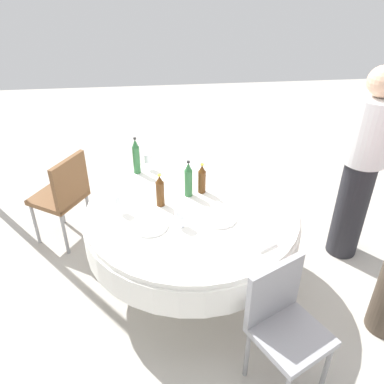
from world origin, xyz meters
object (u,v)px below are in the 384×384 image
Objects in this scene: bottle_green_west at (136,157)px; wine_glass_outer at (148,159)px; wine_glass_west at (180,215)px; dining_table at (192,224)px; plate_south at (150,226)px; bottle_brown_right at (160,191)px; wine_glass_far at (119,200)px; plate_mid at (219,218)px; chair_inner at (283,319)px; bottle_brown_rear at (202,179)px; chair_outer at (64,193)px; person_right at (362,165)px; bottle_green_left at (188,180)px.

bottle_green_west is 2.19× the size of wine_glass_outer.
wine_glass_outer is (-0.21, 0.81, 0.01)m from wine_glass_west.
plate_south is (-0.31, -0.19, 0.15)m from dining_table.
wine_glass_outer is (-0.08, 0.54, -0.02)m from bottle_brown_right.
plate_mid is at bearing -12.50° from wine_glass_far.
chair_inner is at bearing -53.95° from bottle_brown_right.
bottle_brown_rear reaches higher than wine_glass_outer.
bottle_brown_right reaches higher than dining_table.
plate_mid is (0.40, -0.21, -0.11)m from bottle_brown_right.
chair_outer is (-1.16, 0.44, -0.34)m from bottle_brown_rear.
wine_glass_outer is at bearing 122.90° from plate_mid.
bottle_brown_rear is at bearing -98.62° from person_right.
chair_inner is at bearing -41.94° from wine_glass_far.
chair_inner is (0.47, -1.05, -0.36)m from bottle_green_left.
person_right reaches higher than plate_south.
person_right is at bearing 18.76° from plate_mid.
bottle_green_left is 0.93× the size of bottle_green_west.
bottle_brown_right is at bearing 152.03° from plate_mid.
chair_inner is at bearing -103.58° from chair_outer.
wine_glass_outer is at bearing -61.90° from chair_outer.
dining_table is 0.33m from bottle_green_left.
bottle_green_left reaches higher than bottle_brown_right.
wine_glass_west is at bearing -83.40° from person_right.
bottle_brown_right is at bearing -93.80° from person_right.
plate_mid is 0.15× the size of person_right.
bottle_brown_right reaches higher than plate_mid.
plate_mid is at bearing -27.97° from bottle_brown_right.
wine_glass_outer is 0.59× the size of plate_mid.
bottle_brown_right reaches higher than plate_south.
bottle_green_west reaches higher than chair_inner.
person_right reaches higher than wine_glass_outer.
bottle_brown_rear is 0.98× the size of plate_south.
dining_table is 6.24× the size of plate_south.
bottle_green_west is 1.71m from chair_inner.
plate_south is (-0.49, -0.04, 0.00)m from plate_mid.
wine_glass_west is (-0.10, -0.20, 0.24)m from dining_table.
wine_glass_far is (-0.30, -0.06, -0.02)m from bottle_brown_right.
bottle_brown_rear is 0.15× the size of person_right.
dining_table is 0.39m from plate_south.
wine_glass_far reaches higher than chair_outer.
plate_mid is (0.19, -0.33, -0.13)m from bottle_green_left.
bottle_brown_rear is at bearing 24.58° from bottle_brown_right.
bottle_brown_right reaches higher than wine_glass_far.
person_right reaches higher than wine_glass_far.
wine_glass_outer reaches higher than plate_mid.
chair_outer is (-0.83, 0.58, -0.34)m from bottle_brown_right.
chair_outer is (-1.06, 0.65, -0.08)m from dining_table.
wine_glass_west is (-0.20, -0.41, -0.02)m from bottle_brown_rear.
bottle_brown_rear is at bearing 18.76° from bottle_green_left.
plate_mid is 0.28× the size of chair_outer.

